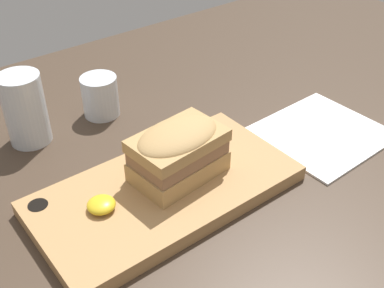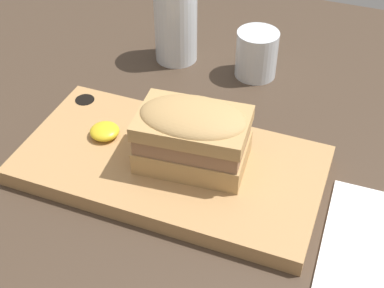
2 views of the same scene
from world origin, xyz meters
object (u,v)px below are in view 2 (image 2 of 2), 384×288
object	(u,v)px
serving_board	(170,165)
sandwich	(193,134)
wine_glass	(256,56)
water_glass	(176,29)

from	to	relation	value
serving_board	sandwich	distance (cm)	6.43
sandwich	serving_board	bearing A→B (deg)	-169.37
serving_board	sandwich	size ratio (longest dim) A/B	2.73
sandwich	wine_glass	size ratio (longest dim) A/B	1.87
sandwich	water_glass	distance (cm)	28.63
water_glass	wine_glass	xyz separation A→B (cm)	(13.84, -0.02, -1.92)
water_glass	sandwich	bearing A→B (deg)	-63.39
serving_board	sandwich	bearing A→B (deg)	10.63
serving_board	sandwich	xyz separation A→B (cm)	(2.96, 0.56, 5.69)
serving_board	water_glass	xyz separation A→B (cm)	(-9.85, 26.12, 4.23)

